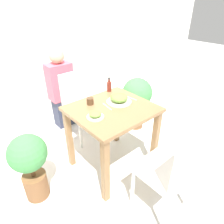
% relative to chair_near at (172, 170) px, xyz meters
% --- Properties ---
extents(ground_plane, '(16.00, 16.00, 0.00)m').
position_rel_chair_near_xyz_m(ground_plane, '(0.01, 0.77, -0.52)').
color(ground_plane, silver).
extents(wall_back, '(8.00, 0.05, 2.60)m').
position_rel_chair_near_xyz_m(wall_back, '(0.01, 2.36, 0.78)').
color(wall_back, white).
rests_on(wall_back, ground_plane).
extents(dining_table, '(0.81, 0.74, 0.78)m').
position_rel_chair_near_xyz_m(dining_table, '(0.01, 0.77, 0.11)').
color(dining_table, olive).
rests_on(dining_table, ground_plane).
extents(chair_near, '(0.42, 0.42, 0.91)m').
position_rel_chair_near_xyz_m(chair_near, '(0.00, 0.00, 0.00)').
color(chair_near, silver).
rests_on(chair_near, ground_plane).
extents(chair_far, '(0.42, 0.42, 0.91)m').
position_rel_chair_near_xyz_m(chair_far, '(0.08, 1.53, 0.00)').
color(chair_far, silver).
rests_on(chair_far, ground_plane).
extents(food_plate, '(0.27, 0.27, 0.09)m').
position_rel_chair_near_xyz_m(food_plate, '(0.15, 0.82, 0.30)').
color(food_plate, beige).
rests_on(food_plate, dining_table).
extents(side_plate, '(0.16, 0.16, 0.06)m').
position_rel_chair_near_xyz_m(side_plate, '(-0.23, 0.73, 0.28)').
color(side_plate, beige).
rests_on(side_plate, dining_table).
extents(drink_cup, '(0.07, 0.07, 0.07)m').
position_rel_chair_near_xyz_m(drink_cup, '(-0.11, 0.98, 0.29)').
color(drink_cup, '#4C331E').
rests_on(drink_cup, dining_table).
extents(sauce_bottle, '(0.05, 0.05, 0.17)m').
position_rel_chair_near_xyz_m(sauce_bottle, '(0.25, 1.11, 0.32)').
color(sauce_bottle, maroon).
rests_on(sauce_bottle, dining_table).
extents(fork_utensil, '(0.03, 0.16, 0.00)m').
position_rel_chair_near_xyz_m(fork_utensil, '(-0.02, 0.82, 0.26)').
color(fork_utensil, silver).
rests_on(fork_utensil, dining_table).
extents(spoon_utensil, '(0.03, 0.19, 0.00)m').
position_rel_chair_near_xyz_m(spoon_utensil, '(0.31, 0.82, 0.26)').
color(spoon_utensil, silver).
rests_on(spoon_utensil, dining_table).
extents(potted_plant_left, '(0.35, 0.35, 0.73)m').
position_rel_chair_near_xyz_m(potted_plant_left, '(-0.84, 0.94, -0.07)').
color(potted_plant_left, brown).
rests_on(potted_plant_left, ground_plane).
extents(potted_plant_right, '(0.43, 0.43, 0.78)m').
position_rel_chair_near_xyz_m(potted_plant_right, '(0.82, 1.16, -0.02)').
color(potted_plant_right, brown).
rests_on(potted_plant_right, ground_plane).
extents(person_figure, '(0.34, 0.22, 1.17)m').
position_rel_chair_near_xyz_m(person_figure, '(0.03, 1.93, 0.06)').
color(person_figure, '#2D3347').
rests_on(person_figure, ground_plane).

